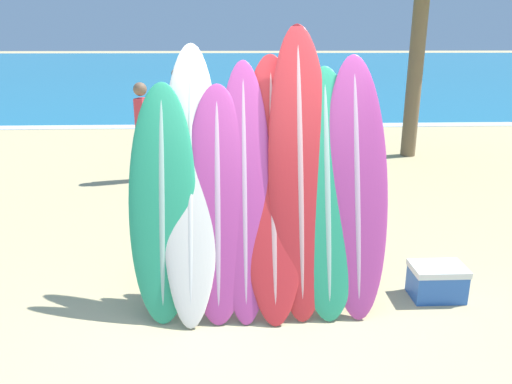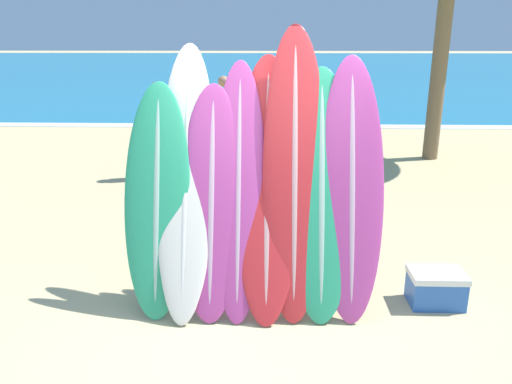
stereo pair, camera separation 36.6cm
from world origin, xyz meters
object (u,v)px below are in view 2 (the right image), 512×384
(surfboard_rack, at_px, (253,260))
(surfboard_slot_0, at_px, (157,200))
(surfboard_slot_1, at_px, (186,180))
(surfboard_slot_6, at_px, (321,194))
(surfboard_slot_3, at_px, (239,189))
(surfboard_slot_4, at_px, (267,186))
(person_far_right, at_px, (200,99))
(person_far_left, at_px, (224,113))
(surfboard_slot_7, at_px, (352,188))
(surfboard_slot_5, at_px, (295,171))
(surfboard_slot_2, at_px, (212,201))
(cooler_box, at_px, (436,288))
(person_mid_beach, at_px, (159,127))
(person_near_water, at_px, (301,127))

(surfboard_rack, distance_m, surfboard_slot_0, 1.03)
(surfboard_slot_1, xyz_separation_m, surfboard_slot_6, (1.21, -0.07, -0.10))
(surfboard_slot_0, relative_size, surfboard_slot_3, 0.92)
(surfboard_slot_4, xyz_separation_m, person_far_right, (-1.75, 8.22, -0.24))
(surfboard_slot_0, distance_m, surfboard_slot_4, 0.99)
(person_far_left, bearing_deg, surfboard_slot_7, -33.45)
(surfboard_slot_7, bearing_deg, surfboard_slot_1, 177.74)
(surfboard_slot_6, bearing_deg, surfboard_slot_5, 164.99)
(surfboard_rack, height_order, surfboard_slot_2, surfboard_slot_2)
(surfboard_slot_4, bearing_deg, surfboard_slot_6, -6.59)
(surfboard_slot_2, bearing_deg, surfboard_slot_5, 6.12)
(surfboard_slot_7, relative_size, cooler_box, 4.51)
(surfboard_slot_3, distance_m, cooler_box, 2.07)
(person_far_right, bearing_deg, surfboard_slot_5, -84.67)
(surfboard_slot_4, bearing_deg, person_mid_beach, 114.32)
(person_mid_beach, bearing_deg, person_far_left, 167.87)
(surfboard_slot_2, bearing_deg, surfboard_slot_3, 10.97)
(surfboard_slot_5, relative_size, person_far_right, 1.54)
(surfboard_slot_1, bearing_deg, surfboard_slot_3, -4.34)
(surfboard_rack, bearing_deg, cooler_box, 2.54)
(surfboard_slot_7, bearing_deg, surfboard_slot_5, 173.81)
(surfboard_slot_0, bearing_deg, surfboard_slot_6, 1.04)
(surfboard_slot_3, bearing_deg, surfboard_slot_5, 3.74)
(surfboard_rack, xyz_separation_m, surfboard_slot_3, (-0.13, 0.09, 0.65))
(surfboard_slot_6, height_order, person_near_water, surfboard_slot_6)
(surfboard_slot_6, bearing_deg, surfboard_rack, -174.46)
(surfboard_slot_7, relative_size, person_mid_beach, 1.35)
(surfboard_rack, xyz_separation_m, surfboard_slot_1, (-0.61, 0.13, 0.73))
(cooler_box, bearing_deg, surfboard_slot_4, 178.62)
(surfboard_slot_5, distance_m, cooler_box, 1.74)
(surfboard_slot_0, xyz_separation_m, surfboard_slot_5, (1.22, 0.09, 0.25))
(person_mid_beach, bearing_deg, surfboard_rack, 38.00)
(person_far_left, bearing_deg, surfboard_rack, -41.38)
(person_far_left, bearing_deg, surfboard_slot_0, -49.35)
(surfboard_slot_2, relative_size, surfboard_slot_4, 0.89)
(cooler_box, bearing_deg, surfboard_rack, -177.46)
(surfboard_slot_2, height_order, surfboard_slot_6, surfboard_slot_6)
(surfboard_slot_0, bearing_deg, person_near_water, 72.42)
(surfboard_slot_2, height_order, surfboard_slot_5, surfboard_slot_5)
(surfboard_slot_1, relative_size, surfboard_slot_5, 0.93)
(surfboard_slot_2, bearing_deg, surfboard_slot_1, 160.85)
(surfboard_rack, bearing_deg, surfboard_slot_5, 18.56)
(person_far_right, bearing_deg, person_far_left, -78.47)
(surfboard_slot_0, height_order, surfboard_slot_6, surfboard_slot_6)
(person_far_right, bearing_deg, surfboard_slot_6, -83.23)
(surfboard_slot_7, xyz_separation_m, person_near_water, (-0.18, 4.84, -0.31))
(person_far_right, bearing_deg, surfboard_slot_4, -86.29)
(surfboard_slot_4, height_order, surfboard_slot_6, surfboard_slot_4)
(surfboard_slot_3, height_order, surfboard_slot_7, surfboard_slot_7)
(person_mid_beach, bearing_deg, surfboard_slot_5, 42.67)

